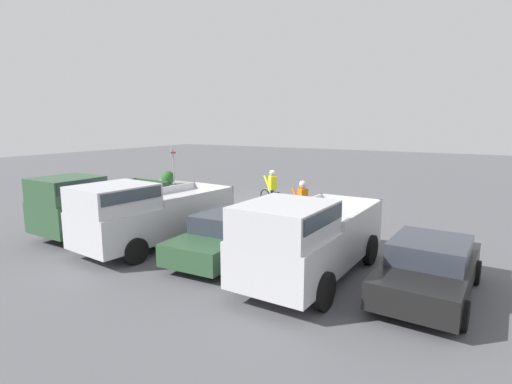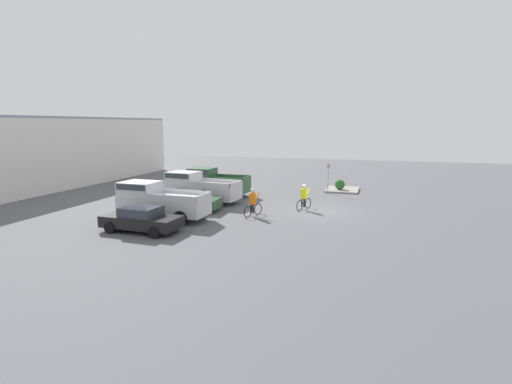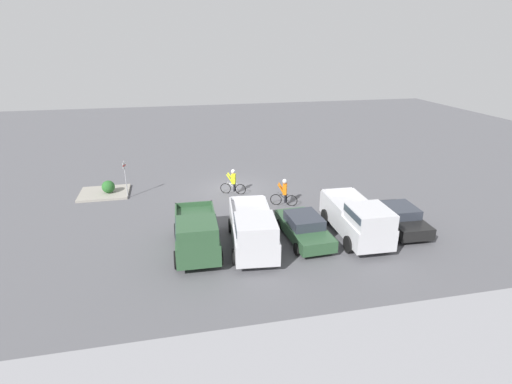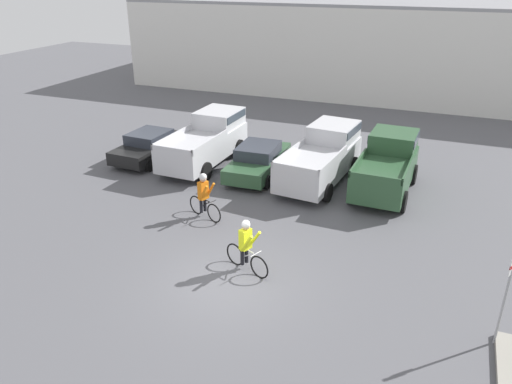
# 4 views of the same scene
# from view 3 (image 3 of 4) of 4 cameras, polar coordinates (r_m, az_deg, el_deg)

# --- Properties ---
(ground_plane) EXTENTS (80.00, 80.00, 0.00)m
(ground_plane) POSITION_cam_3_polar(r_m,az_deg,el_deg) (28.31, -3.04, 0.36)
(ground_plane) COLOR #56565B
(sedan_0) EXTENTS (2.14, 4.36, 1.37)m
(sedan_0) POSITION_cam_3_polar(r_m,az_deg,el_deg) (23.62, 19.73, -3.41)
(sedan_0) COLOR black
(sedan_0) RESTS_ON ground_plane
(pickup_truck_0) EXTENTS (2.37, 5.52, 2.25)m
(pickup_truck_0) POSITION_cam_3_polar(r_m,az_deg,el_deg) (21.58, 14.39, -3.69)
(pickup_truck_0) COLOR silver
(pickup_truck_0) RESTS_ON ground_plane
(sedan_1) EXTENTS (2.16, 4.56, 1.38)m
(sedan_1) POSITION_cam_3_polar(r_m,az_deg,el_deg) (21.21, 6.84, -5.05)
(sedan_1) COLOR #2D5133
(sedan_1) RESTS_ON ground_plane
(pickup_truck_1) EXTENTS (2.65, 5.67, 2.21)m
(pickup_truck_1) POSITION_cam_3_polar(r_m,az_deg,el_deg) (19.86, -0.44, -5.32)
(pickup_truck_1) COLOR silver
(pickup_truck_1) RESTS_ON ground_plane
(pickup_truck_2) EXTENTS (2.33, 4.88, 2.22)m
(pickup_truck_2) POSITION_cam_3_polar(r_m,az_deg,el_deg) (19.64, -8.49, -5.84)
(pickup_truck_2) COLOR #2D5133
(pickup_truck_2) RESTS_ON ground_plane
(cyclist_0) EXTENTS (1.69, 0.73, 1.77)m
(cyclist_0) POSITION_cam_3_polar(r_m,az_deg,el_deg) (27.26, -3.28, 1.53)
(cyclist_0) COLOR black
(cyclist_0) RESTS_ON ground_plane
(cyclist_1) EXTENTS (1.64, 0.72, 1.80)m
(cyclist_1) POSITION_cam_3_polar(r_m,az_deg,el_deg) (25.33, 4.06, 0.04)
(cyclist_1) COLOR black
(cyclist_1) RESTS_ON ground_plane
(fire_lane_sign) EXTENTS (0.17, 0.27, 2.59)m
(fire_lane_sign) POSITION_cam_3_polar(r_m,az_deg,el_deg) (27.63, -18.16, 2.21)
(fire_lane_sign) COLOR #9E9EA3
(fire_lane_sign) RESTS_ON ground_plane
(curb_island) EXTENTS (3.25, 2.74, 0.15)m
(curb_island) POSITION_cam_3_polar(r_m,az_deg,el_deg) (29.33, -20.83, -0.14)
(curb_island) COLOR gray
(curb_island) RESTS_ON ground_plane
(shrub) EXTENTS (0.86, 0.86, 0.86)m
(shrub) POSITION_cam_3_polar(r_m,az_deg,el_deg) (28.92, -20.35, 0.71)
(shrub) COLOR #286028
(shrub) RESTS_ON curb_island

